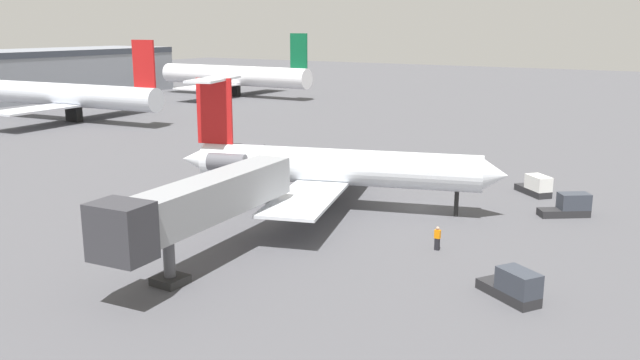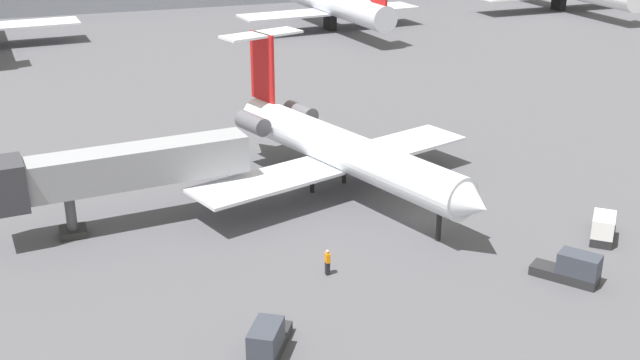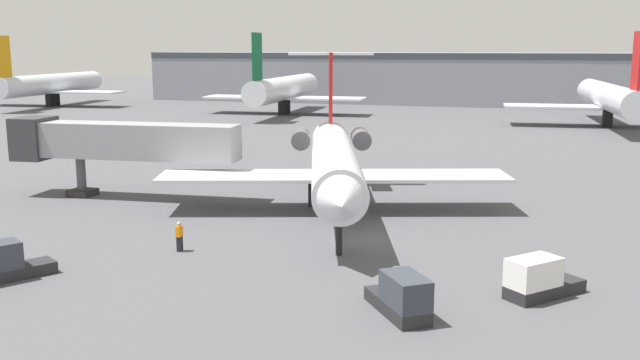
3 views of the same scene
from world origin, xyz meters
TOP-DOWN VIEW (x-y plane):
  - ground_plane at (0.00, 0.00)m, footprint 400.00×400.00m
  - regional_jet at (-3.30, 6.72)m, footprint 24.32×27.41m
  - jet_bridge at (-20.41, 6.03)m, footprint 17.60×4.57m
  - ground_crew_marshaller at (-8.71, -5.37)m, footprint 0.27×0.40m
  - baggage_tug_lead at (10.39, -7.10)m, footprint 3.71×3.92m
  - baggage_tug_trailing at (-14.58, -12.36)m, footprint 3.30×4.14m
  - baggage_tug_spare at (4.89, -11.21)m, footprint 3.49×4.05m
  - parked_airliner_centre at (19.44, 68.57)m, footprint 29.20×34.43m

SIDE VIEW (x-z plane):
  - ground_plane at x=0.00m, z-range -0.10..0.00m
  - baggage_tug_lead at x=10.39m, z-range -0.11..1.79m
  - baggage_tug_trailing at x=-14.58m, z-range -0.11..1.79m
  - baggage_tug_spare at x=4.89m, z-range -0.11..1.79m
  - ground_crew_marshaller at x=-8.71m, z-range 0.01..1.70m
  - regional_jet at x=-3.30m, z-range -1.72..9.04m
  - parked_airliner_centre at x=19.44m, z-range -2.40..10.70m
  - jet_bridge at x=-20.41m, z-range 1.30..7.26m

